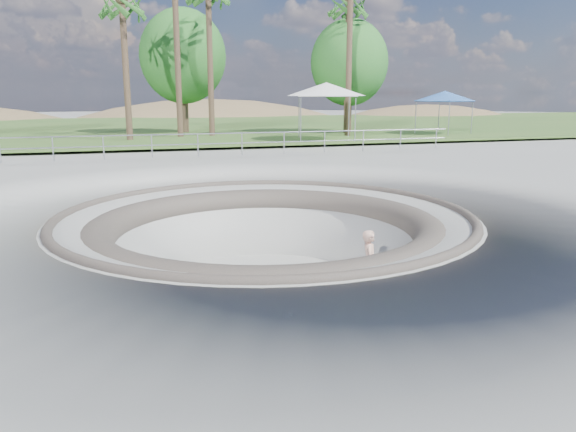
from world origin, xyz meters
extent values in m
plane|color=#999994|center=(0.00, 0.00, 0.00)|extent=(180.00, 180.00, 0.00)
torus|color=#999994|center=(0.00, 0.00, -2.00)|extent=(14.00, 14.00, 4.00)
cylinder|color=#999994|center=(0.00, 0.00, -1.95)|extent=(6.60, 6.60, 0.10)
torus|color=#534B43|center=(0.00, 0.00, -0.02)|extent=(10.24, 10.24, 0.24)
torus|color=#534B43|center=(0.00, 0.00, -0.45)|extent=(8.91, 8.91, 0.81)
cube|color=#3B6327|center=(0.00, 34.00, 0.22)|extent=(180.00, 36.00, 0.12)
ellipsoid|color=brown|center=(8.00, 60.00, -7.87)|extent=(61.60, 44.00, 28.60)
ellipsoid|color=brown|center=(35.00, 52.00, -5.36)|extent=(42.00, 30.00, 19.50)
cylinder|color=#95979D|center=(0.00, 12.00, 1.17)|extent=(25.00, 0.05, 0.05)
cylinder|color=#95979D|center=(0.00, 12.00, 0.72)|extent=(25.00, 0.05, 0.05)
cube|color=olive|center=(2.15, -1.49, -1.82)|extent=(0.85, 0.37, 0.02)
cylinder|color=#A0A1A5|center=(2.15, -1.49, -1.86)|extent=(0.07, 0.17, 0.04)
cylinder|color=#A0A1A5|center=(2.15, -1.49, -1.86)|extent=(0.07, 0.17, 0.04)
cylinder|color=white|center=(2.15, -1.49, -1.87)|extent=(0.07, 0.04, 0.06)
cylinder|color=white|center=(2.15, -1.49, -1.87)|extent=(0.07, 0.04, 0.06)
cylinder|color=white|center=(2.15, -1.49, -1.87)|extent=(0.07, 0.04, 0.06)
cylinder|color=white|center=(2.15, -1.49, -1.87)|extent=(0.07, 0.04, 0.06)
imported|color=#E3AC93|center=(2.15, -1.49, -1.00)|extent=(0.58, 0.69, 1.62)
cylinder|color=#95979D|center=(6.78, 16.48, 1.47)|extent=(0.06, 0.06, 2.39)
cylinder|color=#95979D|center=(9.82, 16.48, 1.47)|extent=(0.06, 0.06, 2.39)
cylinder|color=#95979D|center=(6.78, 19.52, 1.47)|extent=(0.06, 0.06, 2.39)
cylinder|color=#95979D|center=(9.82, 19.52, 1.47)|extent=(0.06, 0.06, 2.39)
cube|color=white|center=(8.30, 18.00, 2.78)|extent=(4.03, 4.03, 0.08)
cone|color=white|center=(8.30, 18.00, 3.16)|extent=(6.20, 6.20, 0.76)
cylinder|color=#95979D|center=(16.22, 18.95, 1.31)|extent=(0.06, 0.06, 2.05)
cylinder|color=#95979D|center=(18.83, 18.95, 1.31)|extent=(0.06, 0.06, 2.05)
cylinder|color=#95979D|center=(16.22, 21.56, 1.31)|extent=(0.06, 0.06, 2.05)
cylinder|color=#95979D|center=(18.83, 21.56, 1.31)|extent=(0.06, 0.06, 2.05)
cube|color=#3162B2|center=(17.52, 20.26, 2.42)|extent=(3.67, 3.67, 0.08)
cone|color=#3162B2|center=(17.52, 20.26, 2.75)|extent=(5.09, 5.09, 0.65)
cylinder|color=brown|center=(-2.73, 20.96, 4.15)|extent=(0.36, 0.36, 7.95)
cylinder|color=brown|center=(0.35, 22.54, 5.93)|extent=(0.36, 0.36, 11.53)
cylinder|color=brown|center=(2.38, 22.84, 4.71)|extent=(0.36, 0.36, 9.07)
cylinder|color=brown|center=(10.65, 20.34, 5.49)|extent=(0.36, 0.36, 10.63)
cylinder|color=brown|center=(11.45, 22.49, 4.50)|extent=(0.36, 0.36, 8.67)
cylinder|color=brown|center=(1.14, 26.48, 2.59)|extent=(0.44, 0.44, 4.85)
ellipsoid|color=#246A26|center=(1.14, 26.48, 5.36)|extent=(5.79, 5.26, 6.32)
cylinder|color=brown|center=(12.02, 23.52, 2.40)|extent=(0.44, 0.44, 4.47)
ellipsoid|color=#246A26|center=(12.02, 23.52, 4.96)|extent=(5.34, 4.85, 5.82)
camera|label=1|loc=(-3.35, -13.12, 2.95)|focal=35.00mm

